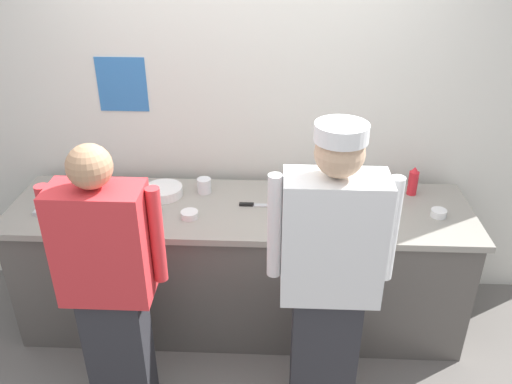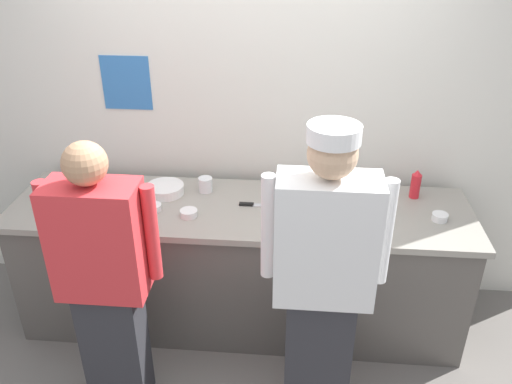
# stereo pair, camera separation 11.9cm
# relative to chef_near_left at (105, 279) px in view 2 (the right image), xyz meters

# --- Properties ---
(ground_plane) EXTENTS (9.00, 9.00, 0.00)m
(ground_plane) POSITION_rel_chef_near_left_xyz_m (0.61, 0.33, -0.85)
(ground_plane) COLOR slate
(wall_back) EXTENTS (4.47, 0.11, 2.61)m
(wall_back) POSITION_rel_chef_near_left_xyz_m (0.61, 1.22, 0.46)
(wall_back) COLOR silver
(wall_back) RESTS_ON ground
(prep_counter) EXTENTS (2.85, 0.74, 0.89)m
(prep_counter) POSITION_rel_chef_near_left_xyz_m (0.61, 0.72, -0.40)
(prep_counter) COLOR #56514C
(prep_counter) RESTS_ON ground
(chef_near_left) EXTENTS (0.59, 0.24, 1.60)m
(chef_near_left) POSITION_rel_chef_near_left_xyz_m (0.00, 0.00, 0.00)
(chef_near_left) COLOR #2D2D33
(chef_near_left) RESTS_ON ground
(chef_center) EXTENTS (0.62, 0.24, 1.72)m
(chef_center) POSITION_rel_chef_near_left_xyz_m (1.11, 0.00, 0.07)
(chef_center) COLOR #2D2D33
(chef_center) RESTS_ON ground
(plate_stack_front) EXTENTS (0.24, 0.24, 0.06)m
(plate_stack_front) POSITION_rel_chef_near_left_xyz_m (0.11, 0.85, 0.07)
(plate_stack_front) COLOR white
(plate_stack_front) RESTS_ON prep_counter
(mixing_bowl_steel) EXTENTS (0.40, 0.40, 0.11)m
(mixing_bowl_steel) POSITION_rel_chef_near_left_xyz_m (1.17, 0.70, 0.09)
(mixing_bowl_steel) COLOR #B7BABF
(mixing_bowl_steel) RESTS_ON prep_counter
(sheet_tray) EXTENTS (0.52, 0.34, 0.02)m
(sheet_tray) POSITION_rel_chef_near_left_xyz_m (-0.37, 0.72, 0.05)
(sheet_tray) COLOR #B7BABF
(sheet_tray) RESTS_ON prep_counter
(squeeze_bottle_primary) EXTENTS (0.06, 0.06, 0.19)m
(squeeze_bottle_primary) POSITION_rel_chef_near_left_xyz_m (1.71, 0.94, 0.13)
(squeeze_bottle_primary) COLOR red
(squeeze_bottle_primary) RESTS_ON prep_counter
(ramekin_green_sauce) EXTENTS (0.08, 0.08, 0.04)m
(ramekin_green_sauce) POSITION_rel_chef_near_left_xyz_m (1.00, 0.93, 0.06)
(ramekin_green_sauce) COLOR white
(ramekin_green_sauce) RESTS_ON prep_counter
(ramekin_orange_sauce) EXTENTS (0.09, 0.09, 0.04)m
(ramekin_orange_sauce) POSITION_rel_chef_near_left_xyz_m (1.81, 0.67, 0.06)
(ramekin_orange_sauce) COLOR white
(ramekin_orange_sauce) RESTS_ON prep_counter
(ramekin_yellow_sauce) EXTENTS (0.10, 0.10, 0.04)m
(ramekin_yellow_sauce) POSITION_rel_chef_near_left_xyz_m (0.09, 0.63, 0.06)
(ramekin_yellow_sauce) COLOR white
(ramekin_yellow_sauce) RESTS_ON prep_counter
(ramekin_red_sauce) EXTENTS (0.10, 0.10, 0.04)m
(ramekin_red_sauce) POSITION_rel_chef_near_left_xyz_m (0.32, 0.58, 0.06)
(ramekin_red_sauce) COLOR white
(ramekin_red_sauce) RESTS_ON prep_counter
(deli_cup) EXTENTS (0.09, 0.09, 0.10)m
(deli_cup) POSITION_rel_chef_near_left_xyz_m (0.37, 0.90, 0.09)
(deli_cup) COLOR white
(deli_cup) RESTS_ON prep_counter
(chefs_knife) EXTENTS (0.28, 0.03, 0.02)m
(chefs_knife) POSITION_rel_chef_near_left_xyz_m (0.72, 0.74, 0.05)
(chefs_knife) COLOR #B7BABF
(chefs_knife) RESTS_ON prep_counter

